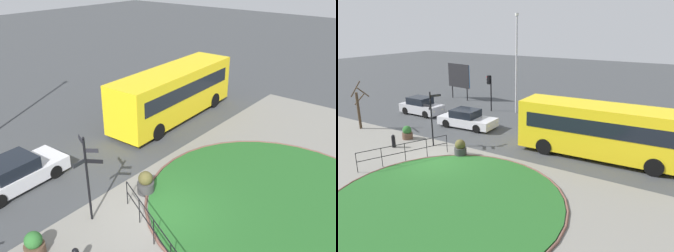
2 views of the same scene
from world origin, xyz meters
The scene contains 10 objects.
ground centered at (0.00, 0.00, 0.00)m, with size 120.00×120.00×0.00m, color #3D3F42.
sidewalk_paving centered at (0.00, -1.65, 0.01)m, with size 32.00×8.70×0.02m, color gray.
grass_island centered at (3.66, -3.23, 0.05)m, with size 10.61×10.61×0.10m, color #235B23.
grass_kerb_ring centered at (3.66, -3.23, 0.06)m, with size 10.92×10.92×0.11m, color brown.
signpost_directional centered at (-1.93, 1.80, 2.15)m, with size 0.96×1.21×3.62m.
railing_grass_edge centered at (-1.43, -1.00, 0.74)m, with size 2.14×4.84×1.14m.
bus_yellow centered at (7.94, 5.65, 1.71)m, with size 9.86×2.98×3.18m.
car_far_lane centered at (-2.59, 6.21, 0.63)m, with size 4.62×2.14×1.39m.
planter_near_signpost centered at (0.71, 1.38, 0.48)m, with size 0.74×0.74×1.05m.
planter_kerbside centered at (-4.39, 1.82, 0.43)m, with size 0.72×0.72×0.95m.
Camera 1 is at (-8.69, -7.65, 9.24)m, focal length 38.32 mm.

